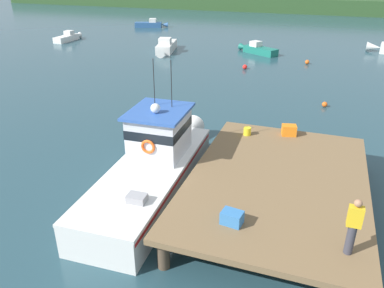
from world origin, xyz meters
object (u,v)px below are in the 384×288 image
(crate_single_far, at_px, (232,218))
(mooring_buoy_spare_mooring, at_px, (325,104))
(mooring_buoy_channel_marker, at_px, (245,67))
(moored_boat_near_channel, at_px, (151,24))
(bait_bucket, at_px, (247,131))
(moored_boat_mid_harbor, at_px, (68,37))
(main_fishing_boat, at_px, (154,165))
(moored_boat_far_right, at_px, (258,49))
(crate_stack_near_edge, at_px, (289,130))
(moored_boat_off_the_point, at_px, (166,47))
(deckhand_by_the_boat, at_px, (353,226))
(mooring_buoy_inshore, at_px, (307,62))

(crate_single_far, xyz_separation_m, mooring_buoy_spare_mooring, (2.22, 14.69, -1.23))
(crate_single_far, distance_m, mooring_buoy_channel_marker, 22.49)
(moored_boat_near_channel, distance_m, mooring_buoy_channel_marker, 24.59)
(bait_bucket, relative_size, moored_boat_mid_harbor, 0.08)
(crate_single_far, distance_m, moored_boat_near_channel, 45.23)
(moored_boat_mid_harbor, bearing_deg, crate_single_far, -47.39)
(bait_bucket, relative_size, mooring_buoy_channel_marker, 0.89)
(main_fishing_boat, xyz_separation_m, mooring_buoy_spare_mooring, (5.94, 11.88, -0.85))
(crate_single_far, relative_size, moored_boat_far_right, 0.14)
(crate_stack_near_edge, xyz_separation_m, moored_boat_near_channel, (-21.96, 33.09, -1.04))
(crate_single_far, height_order, moored_boat_mid_harbor, crate_single_far)
(crate_stack_near_edge, relative_size, moored_boat_off_the_point, 0.11)
(crate_single_far, relative_size, mooring_buoy_channel_marker, 1.56)
(crate_stack_near_edge, distance_m, mooring_buoy_spare_mooring, 8.02)
(moored_boat_near_channel, relative_size, mooring_buoy_channel_marker, 11.63)
(main_fishing_boat, relative_size, moored_boat_off_the_point, 1.76)
(moored_boat_mid_harbor, height_order, moored_boat_far_right, moored_boat_far_right)
(main_fishing_boat, bearing_deg, deckhand_by_the_boat, -23.83)
(moored_boat_far_right, bearing_deg, bait_bucket, -80.90)
(moored_boat_near_channel, distance_m, mooring_buoy_spare_mooring, 34.42)
(moored_boat_mid_harbor, xyz_separation_m, mooring_buoy_inshore, (26.11, -2.42, -0.18))
(main_fishing_boat, height_order, mooring_buoy_spare_mooring, main_fishing_boat)
(crate_single_far, distance_m, deckhand_by_the_boat, 3.21)
(deckhand_by_the_boat, relative_size, mooring_buoy_channel_marker, 4.25)
(moored_boat_mid_harbor, relative_size, moored_boat_off_the_point, 0.75)
(crate_stack_near_edge, bearing_deg, moored_boat_off_the_point, 125.82)
(deckhand_by_the_boat, bearing_deg, moored_boat_far_right, 104.79)
(moored_boat_near_channel, height_order, mooring_buoy_spare_mooring, moored_boat_near_channel)
(moored_boat_far_right, bearing_deg, moored_boat_near_channel, 145.28)
(crate_single_far, relative_size, moored_boat_off_the_point, 0.11)
(bait_bucket, height_order, mooring_buoy_inshore, bait_bucket)
(moored_boat_mid_harbor, height_order, moored_boat_near_channel, moored_boat_near_channel)
(mooring_buoy_channel_marker, relative_size, mooring_buoy_spare_mooring, 1.19)
(bait_bucket, xyz_separation_m, deckhand_by_the_boat, (4.02, -6.54, 0.69))
(main_fishing_boat, distance_m, moored_boat_near_channel, 41.05)
(bait_bucket, distance_m, deckhand_by_the_boat, 7.71)
(moored_boat_mid_harbor, bearing_deg, mooring_buoy_spare_mooring, -25.38)
(moored_boat_off_the_point, bearing_deg, deckhand_by_the_boat, -58.41)
(crate_single_far, bearing_deg, mooring_buoy_inshore, 89.07)
(crate_single_far, bearing_deg, bait_bucket, 97.95)
(main_fishing_boat, relative_size, moored_boat_mid_harbor, 2.36)
(crate_single_far, xyz_separation_m, moored_boat_near_channel, (-21.13, 39.98, -1.01))
(bait_bucket, relative_size, moored_boat_near_channel, 0.08)
(main_fishing_boat, distance_m, deckhand_by_the_boat, 7.57)
(main_fishing_boat, distance_m, moored_boat_far_right, 25.60)
(deckhand_by_the_boat, bearing_deg, bait_bucket, 121.58)
(crate_stack_near_edge, relative_size, mooring_buoy_inshore, 1.63)
(crate_single_far, height_order, mooring_buoy_spare_mooring, crate_single_far)
(bait_bucket, bearing_deg, main_fishing_boat, -128.97)
(mooring_buoy_channel_marker, height_order, mooring_buoy_spare_mooring, mooring_buoy_channel_marker)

